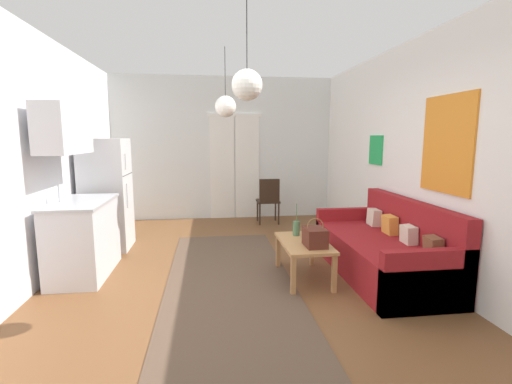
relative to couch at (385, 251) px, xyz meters
name	(u,v)px	position (x,y,z in m)	size (l,w,h in m)	color
ground_plane	(242,302)	(-1.78, -0.43, -0.34)	(4.94, 8.17, 0.10)	brown
wall_back	(224,149)	(-1.77, 3.41, 1.11)	(4.54, 0.13, 2.83)	silver
wall_right	(450,159)	(0.44, -0.42, 1.13)	(0.12, 7.77, 2.83)	white
area_rug	(230,280)	(-1.88, 0.03, -0.28)	(1.42, 3.78, 0.01)	brown
couch	(385,251)	(0.00, 0.00, 0.00)	(0.93, 2.08, 0.90)	maroon
coffee_table	(304,247)	(-1.01, -0.01, 0.10)	(0.52, 0.92, 0.45)	#B27F4C
bamboo_vase	(296,228)	(-1.04, 0.25, 0.25)	(0.08, 0.08, 0.40)	#47704C
handbag	(315,237)	(-0.94, -0.21, 0.27)	(0.22, 0.30, 0.32)	#512319
refrigerator	(107,194)	(-3.58, 1.52, 0.53)	(0.64, 0.65, 1.62)	white
kitchen_counter	(79,213)	(-3.61, 0.45, 0.47)	(0.60, 1.11, 2.01)	silver
accent_chair	(269,199)	(-0.97, 2.73, 0.20)	(0.42, 0.40, 0.87)	black
pendant_lamp_near	(247,85)	(-1.75, -0.77, 1.80)	(0.27, 0.27, 0.88)	black
pendant_lamp_far	(225,106)	(-1.85, 1.06, 1.77)	(0.29, 0.29, 0.92)	black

